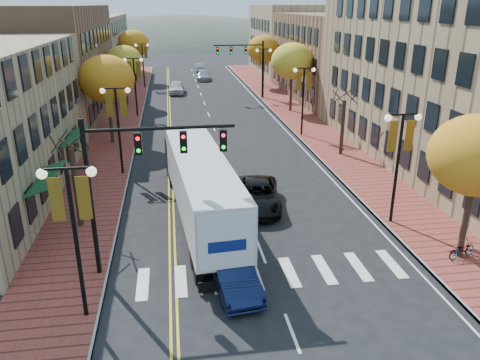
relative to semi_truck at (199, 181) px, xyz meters
name	(u,v)px	position (x,y,z in m)	size (l,w,h in m)	color
ground	(280,300)	(2.66, -8.10, -2.24)	(200.00, 200.00, 0.00)	black
sidewalk_left	(122,120)	(-6.34, 24.40, -2.17)	(4.00, 85.00, 0.15)	brown
sidewalk_right	(294,114)	(11.66, 24.40, -2.17)	(4.00, 85.00, 0.15)	brown
building_left_mid	(40,63)	(-14.34, 27.90, 3.26)	(12.00, 24.00, 11.00)	brown
building_left_far	(82,48)	(-14.34, 52.90, 2.51)	(12.00, 26.00, 9.50)	#9E8966
building_right_mid	(350,56)	(21.16, 33.90, 2.76)	(15.00, 24.00, 10.00)	brown
building_right_far	(303,39)	(21.16, 55.90, 3.26)	(15.00, 20.00, 11.00)	#9E8966
tree_left_a	(76,188)	(-6.34, -0.10, 0.01)	(0.28, 0.28, 4.20)	#382619
tree_left_b	(107,79)	(-6.34, 15.90, 3.20)	(4.48, 4.48, 7.21)	#382619
tree_left_c	(124,61)	(-6.34, 31.90, 2.81)	(4.16, 4.16, 6.69)	#382619
tree_left_d	(134,44)	(-6.34, 49.90, 3.36)	(4.61, 4.61, 7.42)	#382619
tree_right_a	(478,155)	(11.66, -6.10, 2.81)	(4.16, 4.16, 6.69)	#382619
tree_right_b	(342,128)	(11.66, 9.90, 0.01)	(0.28, 0.28, 4.20)	#382619
tree_right_c	(292,61)	(11.66, 25.90, 3.20)	(4.48, 4.48, 7.21)	#382619
tree_right_d	(263,49)	(11.66, 41.90, 3.05)	(4.35, 4.35, 7.00)	#382619
lamp_left_a	(73,215)	(-4.84, -8.10, 2.05)	(1.96, 0.36, 6.05)	black
lamp_left_b	(117,114)	(-4.84, 7.90, 2.05)	(1.96, 0.36, 6.05)	black
lamp_left_c	(134,75)	(-4.84, 25.90, 2.05)	(1.96, 0.36, 6.05)	black
lamp_left_d	(143,57)	(-4.84, 43.90, 2.05)	(1.96, 0.36, 6.05)	black
lamp_right_a	(400,147)	(10.16, -2.10, 2.05)	(1.96, 0.36, 6.05)	black
lamp_right_b	(304,88)	(10.16, 15.90, 2.05)	(1.96, 0.36, 6.05)	black
lamp_right_c	(264,64)	(10.16, 33.90, 2.05)	(1.96, 0.36, 6.05)	black
traffic_mast_near	(136,167)	(-2.81, -5.10, 2.68)	(6.10, 0.35, 7.00)	black
traffic_mast_far	(247,59)	(8.14, 33.90, 2.68)	(6.10, 0.34, 7.00)	black
semi_truck	(199,181)	(0.00, 0.00, 0.00)	(3.72, 15.49, 3.84)	black
navy_sedan	(232,272)	(0.91, -6.86, -1.50)	(1.57, 4.50, 1.48)	#0D1536
black_suv	(257,195)	(3.43, 1.08, -1.49)	(2.51, 5.45, 1.51)	black
car_far_white	(177,87)	(-0.45, 38.97, -1.42)	(1.95, 4.84, 1.65)	silver
car_far_silver	(203,75)	(3.89, 50.05, -1.52)	(2.03, 4.99, 1.45)	#A2A1A9
car_far_oncoming	(200,67)	(4.04, 59.95, -1.53)	(1.52, 4.35, 1.43)	#A4A5AB
bicycle	(462,250)	(11.66, -6.24, -1.69)	(0.54, 1.54, 0.81)	gray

